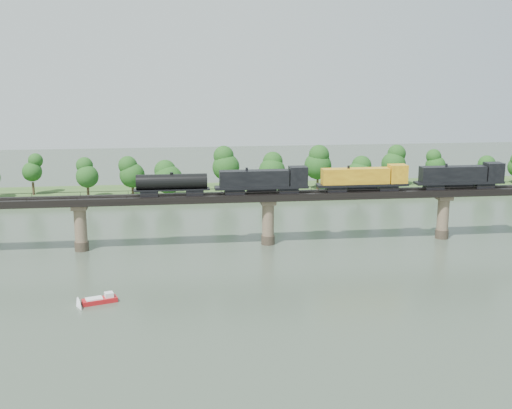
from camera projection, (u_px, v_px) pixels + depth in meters
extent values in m
plane|color=#334032|center=(292.00, 291.00, 112.13)|extent=(400.00, 400.00, 0.00)
cube|color=#2F4F1F|center=(242.00, 192.00, 194.32)|extent=(300.00, 24.00, 1.60)
cylinder|color=#473A2D|center=(82.00, 246.00, 136.14)|extent=(3.00, 3.00, 2.00)
cylinder|color=#7C6851|center=(81.00, 225.00, 135.17)|extent=(2.60, 2.60, 9.00)
cube|color=#7C6851|center=(79.00, 207.00, 134.31)|extent=(3.20, 3.20, 1.00)
cylinder|color=#473A2D|center=(268.00, 240.00, 140.98)|extent=(3.00, 3.00, 2.00)
cylinder|color=#7C6851|center=(268.00, 220.00, 140.01)|extent=(2.60, 2.60, 9.00)
cube|color=#7C6851|center=(268.00, 202.00, 139.15)|extent=(3.20, 3.20, 1.00)
cylinder|color=#473A2D|center=(442.00, 234.00, 145.82)|extent=(3.00, 3.00, 2.00)
cylinder|color=#7C6851|center=(443.00, 215.00, 144.85)|extent=(2.60, 2.60, 9.00)
cube|color=#7C6851|center=(444.00, 197.00, 143.99)|extent=(3.20, 3.20, 1.00)
cube|color=black|center=(268.00, 196.00, 138.88)|extent=(220.00, 5.00, 1.50)
cube|color=black|center=(269.00, 193.00, 137.97)|extent=(220.00, 0.12, 0.16)
cube|color=black|center=(268.00, 192.00, 139.43)|extent=(220.00, 0.12, 0.16)
cube|color=black|center=(270.00, 192.00, 136.24)|extent=(220.00, 0.10, 0.10)
cube|color=black|center=(267.00, 188.00, 140.89)|extent=(220.00, 0.10, 0.10)
cube|color=black|center=(270.00, 194.00, 136.32)|extent=(0.08, 0.08, 0.70)
cube|color=black|center=(267.00, 189.00, 140.97)|extent=(0.08, 0.08, 0.70)
cylinder|color=#382619|center=(33.00, 189.00, 185.58)|extent=(0.70, 0.70, 3.71)
sphere|color=#144213|center=(32.00, 172.00, 184.51)|extent=(5.67, 5.67, 5.67)
sphere|color=#144213|center=(31.00, 161.00, 183.84)|extent=(4.25, 4.25, 4.25)
cylinder|color=#382619|center=(88.00, 193.00, 179.97)|extent=(0.70, 0.70, 3.51)
sphere|color=#144213|center=(87.00, 176.00, 178.96)|extent=(6.31, 6.31, 6.31)
sphere|color=#144213|center=(87.00, 166.00, 178.33)|extent=(4.73, 4.73, 4.73)
cylinder|color=#382619|center=(133.00, 190.00, 183.91)|extent=(0.70, 0.70, 3.34)
sphere|color=#144213|center=(132.00, 175.00, 182.95)|extent=(7.18, 7.18, 7.18)
sphere|color=#144213|center=(132.00, 165.00, 182.35)|extent=(5.39, 5.39, 5.39)
cylinder|color=#382619|center=(169.00, 192.00, 182.60)|extent=(0.70, 0.70, 2.83)
sphere|color=#144213|center=(168.00, 179.00, 181.78)|extent=(8.26, 8.26, 8.26)
sphere|color=#144213|center=(168.00, 171.00, 181.28)|extent=(6.19, 6.19, 6.19)
cylinder|color=#382619|center=(226.00, 185.00, 190.86)|extent=(0.70, 0.70, 3.96)
sphere|color=#144213|center=(226.00, 167.00, 189.72)|extent=(8.07, 8.07, 8.07)
sphere|color=#144213|center=(226.00, 156.00, 189.00)|extent=(6.05, 6.05, 6.05)
cylinder|color=#382619|center=(272.00, 186.00, 191.09)|extent=(0.70, 0.70, 3.27)
sphere|color=#144213|center=(272.00, 171.00, 190.15)|extent=(8.03, 8.03, 8.03)
sphere|color=#144213|center=(272.00, 162.00, 189.56)|extent=(6.02, 6.02, 6.02)
cylinder|color=#382619|center=(317.00, 183.00, 193.86)|extent=(0.70, 0.70, 3.92)
sphere|color=#144213|center=(318.00, 166.00, 192.73)|extent=(8.29, 8.29, 8.29)
sphere|color=#144213|center=(318.00, 155.00, 192.03)|extent=(6.21, 6.21, 6.21)
cylinder|color=#382619|center=(359.00, 188.00, 188.54)|extent=(0.70, 0.70, 3.02)
sphere|color=#144213|center=(359.00, 174.00, 187.67)|extent=(7.74, 7.74, 7.74)
sphere|color=#144213|center=(360.00, 166.00, 187.12)|extent=(5.80, 5.80, 5.80)
cylinder|color=#382619|center=(393.00, 180.00, 198.46)|extent=(0.70, 0.70, 3.80)
sphere|color=#144213|center=(393.00, 164.00, 197.36)|extent=(7.47, 7.47, 7.47)
sphere|color=#144213|center=(394.00, 154.00, 196.68)|extent=(5.60, 5.60, 5.60)
cylinder|color=#382619|center=(435.00, 180.00, 200.38)|extent=(0.70, 0.70, 3.38)
sphere|color=#144213|center=(435.00, 166.00, 199.41)|extent=(6.23, 6.23, 6.23)
sphere|color=#144213|center=(436.00, 157.00, 198.80)|extent=(4.67, 4.67, 4.67)
cylinder|color=#382619|center=(485.00, 183.00, 196.43)|extent=(0.70, 0.70, 2.77)
sphere|color=#144213|center=(486.00, 171.00, 195.64)|extent=(7.04, 7.04, 7.04)
sphere|color=#144213|center=(487.00, 164.00, 195.14)|extent=(5.28, 5.28, 5.28)
cube|color=black|center=(483.00, 185.00, 144.53)|extent=(4.26, 2.56, 1.17)
cube|color=black|center=(434.00, 186.00, 143.12)|extent=(4.26, 2.56, 1.17)
cube|color=black|center=(459.00, 182.00, 143.66)|extent=(20.23, 3.19, 0.53)
cube|color=black|center=(453.00, 174.00, 143.05)|extent=(14.91, 2.87, 3.41)
cube|color=black|center=(493.00, 172.00, 144.14)|extent=(3.83, 3.19, 4.05)
cylinder|color=black|center=(459.00, 185.00, 143.79)|extent=(6.39, 1.49, 1.49)
cube|color=black|center=(388.00, 187.00, 141.83)|extent=(4.26, 2.56, 1.17)
cube|color=black|center=(336.00, 189.00, 140.41)|extent=(4.26, 2.56, 1.17)
cube|color=black|center=(362.00, 185.00, 140.96)|extent=(20.23, 3.19, 0.53)
cube|color=gold|center=(355.00, 176.00, 140.34)|extent=(14.91, 2.87, 3.41)
cube|color=gold|center=(398.00, 174.00, 141.43)|extent=(3.83, 3.19, 4.05)
cylinder|color=black|center=(362.00, 187.00, 141.09)|extent=(6.39, 1.49, 1.49)
cube|color=black|center=(288.00, 190.00, 139.12)|extent=(4.26, 2.56, 1.17)
cube|color=black|center=(234.00, 191.00, 137.71)|extent=(4.26, 2.56, 1.17)
cube|color=black|center=(261.00, 187.00, 138.25)|extent=(20.23, 3.19, 0.53)
cube|color=black|center=(254.00, 178.00, 137.64)|extent=(14.91, 2.87, 3.41)
cube|color=black|center=(298.00, 176.00, 138.73)|extent=(3.83, 3.19, 4.05)
cylinder|color=black|center=(261.00, 190.00, 138.38)|extent=(6.39, 1.49, 1.49)
cube|color=black|center=(195.00, 192.00, 136.67)|extent=(3.73, 2.34, 1.17)
cube|color=black|center=(149.00, 193.00, 135.52)|extent=(3.73, 2.34, 1.17)
cube|color=black|center=(172.00, 189.00, 135.95)|extent=(15.97, 2.56, 0.32)
cylinder|color=black|center=(172.00, 182.00, 135.58)|extent=(14.91, 3.19, 3.19)
cylinder|color=black|center=(172.00, 174.00, 135.21)|extent=(0.75, 0.75, 0.53)
cube|color=#AE1317|center=(100.00, 301.00, 106.49)|extent=(6.00, 3.70, 0.79)
cube|color=white|center=(94.00, 299.00, 106.01)|extent=(3.11, 2.46, 0.28)
cube|color=white|center=(109.00, 295.00, 106.98)|extent=(1.71, 1.71, 0.79)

